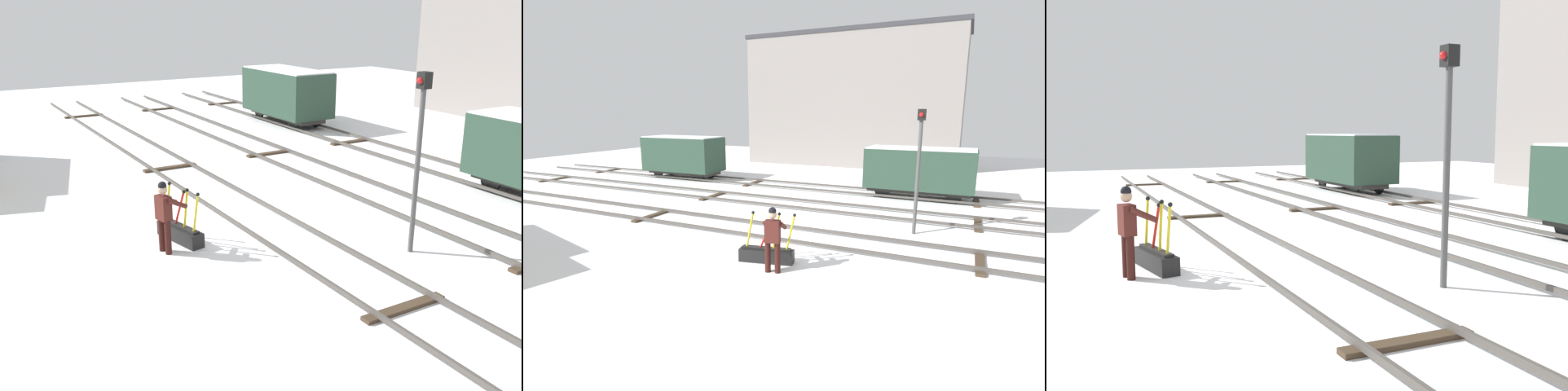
{
  "view_description": "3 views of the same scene",
  "coord_description": "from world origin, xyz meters",
  "views": [
    {
      "loc": [
        13.09,
        -7.43,
        5.56
      ],
      "look_at": [
        0.45,
        0.01,
        0.77
      ],
      "focal_mm": 40.51,
      "sensor_mm": 36.0,
      "label": 1
    },
    {
      "loc": [
        5.29,
        -11.41,
        4.07
      ],
      "look_at": [
        -0.42,
        0.78,
        1.21
      ],
      "focal_mm": 26.98,
      "sensor_mm": 36.0,
      "label": 2
    },
    {
      "loc": [
        11.67,
        -4.0,
        2.73
      ],
      "look_at": [
        0.97,
        0.76,
        1.39
      ],
      "focal_mm": 38.53,
      "sensor_mm": 36.0,
      "label": 3
    }
  ],
  "objects": [
    {
      "name": "rail_worker",
      "position": [
        0.97,
        -2.87,
        0.98
      ],
      "size": [
        0.63,
        0.71,
        1.74
      ],
      "rotation": [
        0.0,
        0.0,
        0.21
      ],
      "color": "#351511",
      "rests_on": "ground_plane"
    },
    {
      "name": "track_siding_far",
      "position": [
        0.0,
        8.12,
        0.11
      ],
      "size": [
        44.0,
        1.94,
        0.18
      ],
      "color": "#4C4742",
      "rests_on": "ground_plane"
    },
    {
      "name": "track_main_line",
      "position": [
        0.0,
        0.0,
        0.11
      ],
      "size": [
        44.0,
        1.94,
        0.18
      ],
      "color": "#4C4742",
      "rests_on": "ground_plane"
    },
    {
      "name": "signal_post",
      "position": [
        3.86,
        2.09,
        2.53
      ],
      "size": [
        0.24,
        0.32,
        4.18
      ],
      "color": "#4C4C4C",
      "rests_on": "ground_plane"
    },
    {
      "name": "freight_car_mid_siding",
      "position": [
        -10.84,
        8.12,
        1.48
      ],
      "size": [
        4.84,
        2.26,
        2.61
      ],
      "rotation": [
        0.0,
        0.0,
        0.01
      ],
      "color": "#2D2B28",
      "rests_on": "ground_plane"
    },
    {
      "name": "ground_plane",
      "position": [
        0.0,
        0.0,
        0.0
      ],
      "size": [
        60.0,
        60.0,
        0.0
      ],
      "primitive_type": "plane",
      "color": "white"
    },
    {
      "name": "switch_lever_frame",
      "position": [
        0.5,
        -2.31,
        0.25
      ],
      "size": [
        1.6,
        0.67,
        1.44
      ],
      "rotation": [
        0.0,
        0.0,
        0.21
      ],
      "color": "black",
      "rests_on": "ground_plane"
    },
    {
      "name": "track_siding_near",
      "position": [
        0.0,
        4.13,
        0.11
      ],
      "size": [
        44.0,
        1.94,
        0.18
      ],
      "color": "#4C4742",
      "rests_on": "ground_plane"
    }
  ]
}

